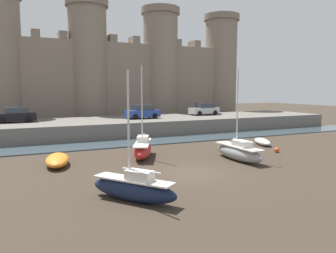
% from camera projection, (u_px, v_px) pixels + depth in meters
% --- Properties ---
extents(ground_plane, '(160.00, 160.00, 0.00)m').
position_uv_depth(ground_plane, '(192.00, 173.00, 20.59)').
color(ground_plane, '#382D23').
extents(water_channel, '(80.00, 4.50, 0.10)m').
position_uv_depth(water_channel, '(129.00, 143.00, 31.90)').
color(water_channel, '#3D4C56').
rests_on(water_channel, ground).
extents(quay_road, '(58.05, 10.00, 1.69)m').
position_uv_depth(quay_road, '(110.00, 127.00, 38.34)').
color(quay_road, '#666059').
rests_on(quay_road, ground).
extents(castle, '(52.13, 6.08, 20.92)m').
position_uv_depth(castle, '(89.00, 70.00, 47.80)').
color(castle, gray).
rests_on(castle, ground).
extents(sailboat_foreground_centre, '(1.32, 5.09, 6.72)m').
position_uv_depth(sailboat_foreground_centre, '(239.00, 152.00, 24.14)').
color(sailboat_foreground_centre, gray).
rests_on(sailboat_foreground_centre, ground).
extents(sailboat_midflat_left, '(3.59, 4.33, 6.12)m').
position_uv_depth(sailboat_midflat_left, '(134.00, 188.00, 15.35)').
color(sailboat_midflat_left, '#141E3D').
rests_on(sailboat_midflat_left, ground).
extents(rowboat_foreground_right, '(2.13, 4.07, 0.78)m').
position_uv_depth(rowboat_foreground_right, '(57.00, 160.00, 22.51)').
color(rowboat_foreground_right, orange).
rests_on(rowboat_foreground_right, ground).
extents(rowboat_foreground_left, '(2.07, 3.22, 0.61)m').
position_uv_depth(rowboat_foreground_left, '(262.00, 141.00, 30.87)').
color(rowboat_foreground_left, silver).
rests_on(rowboat_foreground_left, ground).
extents(sailboat_near_channel_right, '(3.29, 5.05, 7.01)m').
position_uv_depth(sailboat_near_channel_right, '(143.00, 149.00, 25.18)').
color(sailboat_near_channel_right, red).
rests_on(sailboat_near_channel_right, ground).
extents(mooring_buoy_near_shore, '(0.41, 0.41, 0.41)m').
position_uv_depth(mooring_buoy_near_shore, '(277.00, 150.00, 27.20)').
color(mooring_buoy_near_shore, '#E04C1E').
rests_on(mooring_buoy_near_shore, ground).
extents(car_quay_centre_west, '(4.17, 2.02, 1.62)m').
position_uv_depth(car_quay_centre_west, '(16.00, 115.00, 35.00)').
color(car_quay_centre_west, black).
rests_on(car_quay_centre_west, quay_road).
extents(car_quay_west, '(4.17, 2.02, 1.62)m').
position_uv_depth(car_quay_west, '(143.00, 112.00, 39.65)').
color(car_quay_west, '#263F99').
rests_on(car_quay_west, quay_road).
extents(car_quay_centre_east, '(4.17, 2.02, 1.62)m').
position_uv_depth(car_quay_centre_east, '(204.00, 109.00, 44.94)').
color(car_quay_centre_east, '#B2B5B7').
rests_on(car_quay_centre_east, quay_road).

